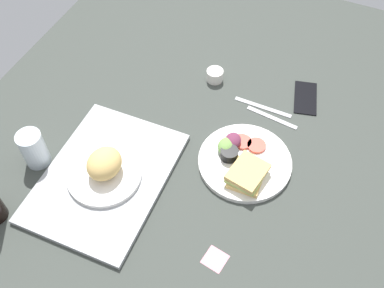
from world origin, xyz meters
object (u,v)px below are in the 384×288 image
(plate_with_salad, at_px, (243,161))
(cell_phone, at_px, (306,97))
(drinking_glass, at_px, (34,149))
(espresso_cup, at_px, (215,75))
(serving_tray, at_px, (106,177))
(sticky_note, at_px, (215,259))
(fork, at_px, (272,117))
(bread_plate_near, at_px, (104,169))
(knife, at_px, (263,107))

(plate_with_salad, relative_size, cell_phone, 1.89)
(cell_phone, bearing_deg, drinking_glass, 116.84)
(espresso_cup, bearing_deg, serving_tray, 164.65)
(drinking_glass, distance_m, sticky_note, 0.60)
(fork, height_order, sticky_note, fork)
(bread_plate_near, distance_m, sticky_note, 0.39)
(espresso_cup, height_order, knife, espresso_cup)
(cell_phone, height_order, sticky_note, cell_phone)
(serving_tray, height_order, drinking_glass, drinking_glass)
(bread_plate_near, distance_m, espresso_cup, 0.51)
(plate_with_salad, distance_m, fork, 0.21)
(fork, bearing_deg, sticky_note, 98.24)
(cell_phone, xyz_separation_m, sticky_note, (-0.63, 0.06, -0.00))
(bread_plate_near, height_order, cell_phone, bread_plate_near)
(bread_plate_near, bearing_deg, sticky_note, -105.09)
(fork, bearing_deg, bread_plate_near, 55.08)
(drinking_glass, height_order, sticky_note, drinking_glass)
(plate_with_salad, distance_m, espresso_cup, 0.36)
(bread_plate_near, height_order, espresso_cup, bread_plate_near)
(fork, distance_m, sticky_note, 0.51)
(espresso_cup, bearing_deg, knife, -105.95)
(bread_plate_near, bearing_deg, espresso_cup, -15.32)
(fork, xyz_separation_m, knife, (0.03, 0.04, 0.00))
(serving_tray, relative_size, plate_with_salad, 1.65)
(sticky_note, bearing_deg, fork, 1.27)
(espresso_cup, bearing_deg, bread_plate_near, 164.68)
(drinking_glass, relative_size, espresso_cup, 2.11)
(drinking_glass, height_order, espresso_cup, drinking_glass)
(plate_with_salad, distance_m, drinking_glass, 0.60)
(drinking_glass, xyz_separation_m, sticky_note, (-0.07, -0.59, -0.06))
(serving_tray, relative_size, cell_phone, 3.13)
(serving_tray, distance_m, drinking_glass, 0.22)
(fork, bearing_deg, espresso_cup, -13.16)
(plate_with_salad, relative_size, sticky_note, 4.87)
(serving_tray, distance_m, sticky_note, 0.39)
(fork, height_order, knife, same)
(knife, distance_m, cell_phone, 0.15)
(serving_tray, height_order, sticky_note, serving_tray)
(knife, height_order, sticky_note, knife)
(bread_plate_near, relative_size, drinking_glass, 1.78)
(plate_with_salad, xyz_separation_m, cell_phone, (0.33, -0.10, -0.01))
(fork, relative_size, cell_phone, 1.18)
(plate_with_salad, relative_size, espresso_cup, 4.87)
(bread_plate_near, bearing_deg, fork, -41.89)
(fork, height_order, cell_phone, cell_phone)
(serving_tray, height_order, espresso_cup, espresso_cup)
(bread_plate_near, distance_m, cell_phone, 0.69)
(plate_with_salad, relative_size, fork, 1.60)
(sticky_note, bearing_deg, serving_tray, 75.33)
(bread_plate_near, height_order, knife, bread_plate_near)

